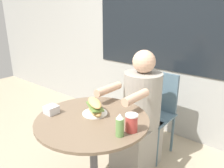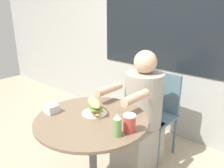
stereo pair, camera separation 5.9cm
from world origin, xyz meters
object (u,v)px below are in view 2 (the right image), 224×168
seated_diner (140,120)px  drink_cup (129,123)px  sandwich_on_plate (94,107)px  cafe_table (92,141)px  diner_chair (160,107)px  condiment_bottle (117,125)px

seated_diner → drink_cup: seated_diner is taller
seated_diner → sandwich_on_plate: bearing=84.9°
sandwich_on_plate → drink_cup: drink_cup is taller
cafe_table → seated_diner: 0.60m
seated_diner → sandwich_on_plate: (-0.06, -0.53, 0.30)m
diner_chair → condiment_bottle: bearing=106.0°
diner_chair → drink_cup: bearing=108.7°
cafe_table → diner_chair: 0.95m
cafe_table → drink_cup: drink_cup is taller
sandwich_on_plate → drink_cup: bearing=-5.2°
seated_diner → sandwich_on_plate: seated_diner is taller
cafe_table → condiment_bottle: bearing=-11.8°
seated_diner → condiment_bottle: (0.27, -0.66, 0.32)m
seated_diner → drink_cup: size_ratio=9.89×
drink_cup → diner_chair: bearing=107.5°
drink_cup → condiment_bottle: 0.10m
seated_diner → condiment_bottle: 0.78m
diner_chair → sandwich_on_plate: size_ratio=3.87×
sandwich_on_plate → condiment_bottle: 0.35m
cafe_table → diner_chair: (0.03, 0.94, -0.03)m
cafe_table → seated_diner: size_ratio=0.70×
seated_diner → condiment_bottle: size_ratio=7.67×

